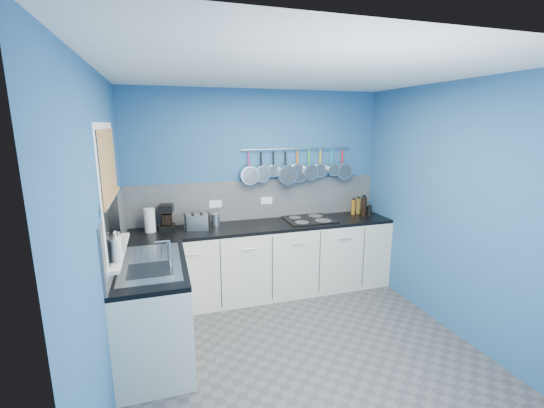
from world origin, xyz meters
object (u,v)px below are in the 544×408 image
canister (216,219)px  soap_bottle_b (119,242)px  toaster (197,222)px  soap_bottle_a (116,246)px  paper_towel (150,220)px  hob (309,219)px  coffee_maker (167,217)px

canister → soap_bottle_b: bearing=-130.9°
toaster → soap_bottle_a: bearing=-106.1°
paper_towel → hob: 1.91m
canister → soap_bottle_a: bearing=-125.9°
toaster → paper_towel: bearing=-171.0°
soap_bottle_a → canister: soap_bottle_a is taller
paper_towel → toaster: size_ratio=0.98×
toaster → soap_bottle_b: bearing=-111.2°
soap_bottle_a → canister: bearing=54.1°
coffee_maker → canister: bearing=10.6°
paper_towel → toaster: paper_towel is taller
paper_towel → canister: (0.74, 0.05, -0.06)m
soap_bottle_b → coffee_maker: size_ratio=0.60×
soap_bottle_b → soap_bottle_a: bearing=-90.0°
canister → hob: size_ratio=0.24×
soap_bottle_a → coffee_maker: 1.37m
coffee_maker → hob: coffee_maker is taller
soap_bottle_b → hob: 2.35m
coffee_maker → canister: 0.56m
hob → canister: bearing=175.2°
soap_bottle_b → canister: size_ratio=1.20×
coffee_maker → canister: size_ratio=2.00×
soap_bottle_b → toaster: (0.73, 1.00, -0.15)m
soap_bottle_b → paper_towel: soap_bottle_b is taller
paper_towel → hob: paper_towel is taller
soap_bottle_b → hob: size_ratio=0.29×
toaster → hob: (1.39, 0.00, -0.08)m
soap_bottle_a → soap_bottle_b: soap_bottle_a is taller
soap_bottle_a → soap_bottle_b: (0.00, 0.21, -0.03)m
soap_bottle_b → hob: bearing=25.3°
coffee_maker → toaster: 0.35m
soap_bottle_b → canister: (0.95, 1.10, -0.16)m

